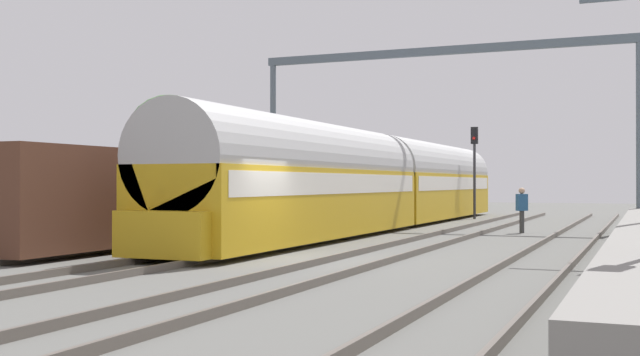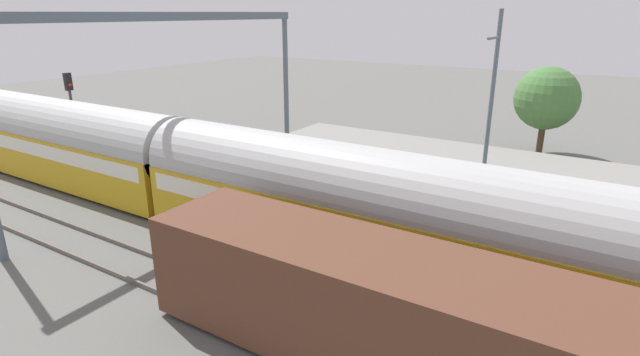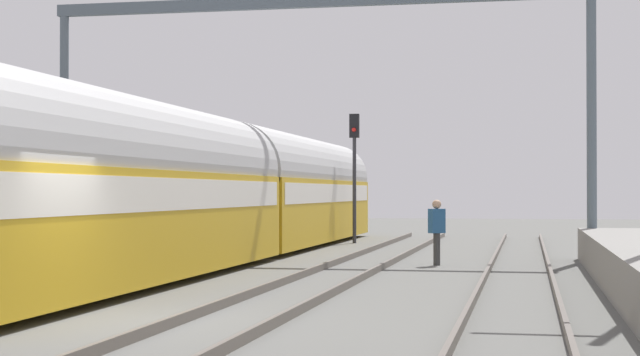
# 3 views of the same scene
# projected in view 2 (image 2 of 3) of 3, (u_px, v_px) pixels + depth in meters

# --- Properties ---
(ground) EXTENTS (120.00, 120.00, 0.00)m
(ground) POSITION_uv_depth(u_px,v_px,m) (549.00, 283.00, 14.96)
(ground) COLOR #5D5D59
(track_west) EXTENTS (1.52, 60.00, 0.16)m
(track_west) POSITION_uv_depth(u_px,v_px,m) (538.00, 313.00, 13.30)
(track_west) COLOR #5C544C
(track_west) RESTS_ON ground
(track_east) EXTENTS (1.52, 60.00, 0.16)m
(track_east) POSITION_uv_depth(u_px,v_px,m) (559.00, 254.00, 16.56)
(track_east) COLOR #5C544C
(track_east) RESTS_ON ground
(track_far_east) EXTENTS (1.52, 60.00, 0.16)m
(track_far_east) POSITION_uv_depth(u_px,v_px,m) (573.00, 214.00, 19.82)
(track_far_east) COLOR #5C544C
(track_far_east) RESTS_ON ground
(platform) EXTENTS (4.40, 28.00, 0.90)m
(platform) POSITION_uv_depth(u_px,v_px,m) (538.00, 173.00, 23.77)
(platform) COLOR gray
(platform) RESTS_ON ground
(passenger_train) EXTENTS (2.93, 32.85, 3.82)m
(passenger_train) POSITION_uv_depth(u_px,v_px,m) (177.00, 166.00, 19.65)
(passenger_train) COLOR gold
(passenger_train) RESTS_ON ground
(freight_car) EXTENTS (2.80, 13.00, 2.70)m
(freight_car) POSITION_uv_depth(u_px,v_px,m) (405.00, 318.00, 10.74)
(freight_car) COLOR #563323
(freight_car) RESTS_ON ground
(person_crossing) EXTENTS (0.46, 0.43, 1.73)m
(person_crossing) POSITION_uv_depth(u_px,v_px,m) (288.00, 158.00, 24.16)
(person_crossing) COLOR #393939
(person_crossing) RESTS_ON ground
(railway_signal_far) EXTENTS (0.36, 0.30, 4.88)m
(railway_signal_far) POSITION_uv_depth(u_px,v_px,m) (72.00, 107.00, 25.79)
(railway_signal_far) COLOR #2D2D33
(railway_signal_far) RESTS_ON ground
(catenary_gantry) EXTENTS (16.58, 0.28, 7.86)m
(catenary_gantry) POSITION_uv_depth(u_px,v_px,m) (174.00, 60.00, 20.97)
(catenary_gantry) COLOR slate
(catenary_gantry) RESTS_ON ground
(catenary_pole_east_mid) EXTENTS (1.90, 0.20, 8.00)m
(catenary_pole_east_mid) POSITION_uv_depth(u_px,v_px,m) (492.00, 97.00, 22.54)
(catenary_pole_east_mid) COLOR slate
(catenary_pole_east_mid) RESTS_ON ground
(tree_east_background) EXTENTS (3.54, 3.54, 5.03)m
(tree_east_background) POSITION_uv_depth(u_px,v_px,m) (547.00, 98.00, 27.54)
(tree_east_background) COLOR #4C3826
(tree_east_background) RESTS_ON ground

